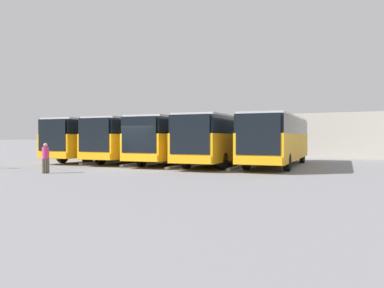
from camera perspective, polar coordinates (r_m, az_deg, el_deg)
name	(u,v)px	position (r m, az deg, el deg)	size (l,w,h in m)	color
ground_plane	(133,169)	(21.91, -8.93, -3.81)	(600.00, 600.00, 0.00)	gray
bus_0	(278,138)	(24.58, 12.95, 0.83)	(3.39, 11.95, 3.16)	orange
curb_divider_0	(243,166)	(23.45, 7.82, -3.31)	(0.24, 6.47, 0.15)	#9E9E99
bus_1	(224,138)	(24.94, 4.86, 0.85)	(3.39, 11.95, 3.16)	orange
curb_divider_1	(189,165)	(24.13, -0.50, -3.18)	(0.24, 6.47, 0.15)	#9E9E99
bus_2	(181,138)	(26.74, -1.71, 0.86)	(3.39, 11.95, 3.16)	orange
curb_divider_2	(147,163)	(26.19, -6.85, -2.86)	(0.24, 6.47, 0.15)	#9E9E99
bus_3	(142,138)	(28.66, -7.64, 0.86)	(3.39, 11.95, 3.16)	orange
curb_divider_3	(109,161)	(28.34, -12.51, -2.59)	(0.24, 6.47, 0.15)	#9E9E99
bus_4	(105,138)	(30.65, -13.07, 0.85)	(3.39, 11.95, 3.16)	orange
pedestrian	(46,157)	(20.51, -21.41, -1.86)	(0.47, 0.47, 1.55)	brown
station_building	(248,136)	(40.95, 8.59, 1.27)	(36.31, 11.46, 4.02)	#A8A399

